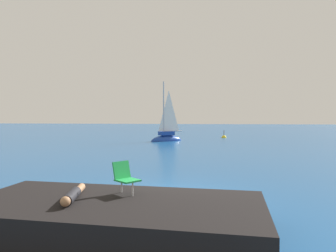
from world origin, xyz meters
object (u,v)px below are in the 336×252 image
sailboat_near (167,137)px  marker_buoy (224,138)px  person_sunbather (73,195)px  beach_chair (125,176)px

sailboat_near → marker_buoy: size_ratio=5.83×
person_sunbather → marker_buoy: bearing=-19.3°
beach_chair → marker_buoy: bearing=122.4°
person_sunbather → beach_chair: beach_chair is taller
person_sunbather → marker_buoy: (5.36, 30.59, -0.82)m
marker_buoy → sailboat_near: bearing=-138.9°
sailboat_near → person_sunbather: size_ratio=3.76×
person_sunbather → marker_buoy: person_sunbather is taller
sailboat_near → beach_chair: bearing=57.4°
beach_chair → person_sunbather: bearing=-105.4°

